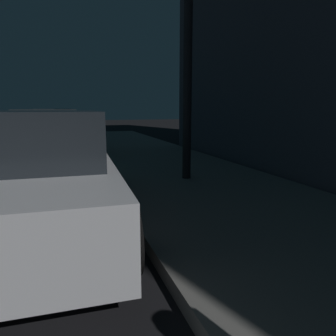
% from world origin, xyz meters
% --- Properties ---
extents(car_white, '(2.27, 4.27, 1.43)m').
position_xyz_m(car_white, '(2.85, 3.81, 0.72)').
color(car_white, silver).
rests_on(car_white, ground).
extents(car_green, '(2.15, 4.22, 1.43)m').
position_xyz_m(car_green, '(2.85, 9.96, 0.70)').
color(car_green, '#19592D').
rests_on(car_green, ground).
extents(car_blue, '(2.25, 4.26, 1.43)m').
position_xyz_m(car_blue, '(2.85, 16.30, 0.72)').
color(car_blue, navy).
rests_on(car_blue, ground).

